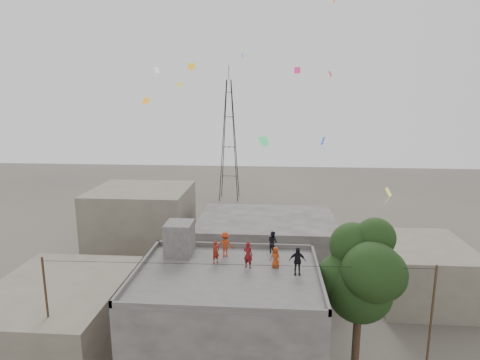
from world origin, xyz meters
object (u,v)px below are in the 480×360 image
object	(u,v)px
tree	(363,274)
person_dark_adult	(297,261)
person_red_adult	(248,255)
stair_head_box	(180,238)
transmission_tower	(229,140)

from	to	relation	value
tree	person_dark_adult	distance (m)	3.71
tree	person_red_adult	world-z (taller)	tree
person_red_adult	tree	bearing A→B (deg)	-159.36
person_red_adult	person_dark_adult	world-z (taller)	person_dark_adult
tree	stair_head_box	bearing A→B (deg)	169.26
tree	person_red_adult	bearing A→B (deg)	177.03
transmission_tower	person_red_adult	size ratio (longest dim) A/B	13.26
stair_head_box	person_dark_adult	bearing A→B (deg)	-18.73
person_dark_adult	person_red_adult	bearing A→B (deg)	165.54
transmission_tower	person_red_adult	xyz separation A→B (m)	(5.07, -39.08, -2.21)
tree	transmission_tower	size ratio (longest dim) A/B	0.45
stair_head_box	person_red_adult	xyz separation A→B (m)	(4.27, -1.68, -0.25)
transmission_tower	person_red_adult	world-z (taller)	transmission_tower
stair_head_box	transmission_tower	xyz separation A→B (m)	(-0.80, 37.40, 1.97)
stair_head_box	transmission_tower	world-z (taller)	transmission_tower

